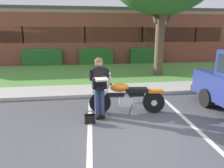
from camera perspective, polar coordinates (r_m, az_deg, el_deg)
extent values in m
plane|color=#4C4C51|center=(5.12, 7.91, -13.41)|extent=(140.00, 140.00, 0.00)
cube|color=#B7B2A8|center=(7.88, 1.82, -2.81)|extent=(60.00, 0.20, 0.12)
cube|color=#B7B2A8|center=(8.69, 0.85, -1.32)|extent=(60.00, 1.50, 0.08)
cube|color=#518E3D|center=(12.34, -1.89, 3.27)|extent=(60.00, 6.05, 0.06)
cube|color=silver|center=(5.12, -6.14, -13.28)|extent=(0.31, 4.40, 0.01)
cube|color=silver|center=(5.82, 21.51, -10.74)|extent=(0.31, 4.40, 0.01)
cylinder|color=black|center=(6.17, -3.31, -5.15)|extent=(0.65, 0.17, 0.64)
cylinder|color=silver|center=(6.17, -3.31, -5.15)|extent=(0.19, 0.14, 0.18)
cylinder|color=black|center=(6.33, 11.38, -4.90)|extent=(0.66, 0.25, 0.64)
cylinder|color=silver|center=(6.33, 11.38, -4.90)|extent=(0.20, 0.22, 0.18)
cube|color=silver|center=(6.06, -3.35, -2.03)|extent=(0.45, 0.19, 0.06)
cube|color=orange|center=(6.24, 11.97, -1.94)|extent=(0.46, 0.25, 0.08)
cylinder|color=silver|center=(6.01, -2.06, -2.89)|extent=(0.31, 0.08, 0.58)
cylinder|color=silver|center=(6.16, -2.06, -2.45)|extent=(0.31, 0.08, 0.58)
sphere|color=silver|center=(6.01, -1.74, -0.30)|extent=(0.17, 0.17, 0.17)
cylinder|color=silver|center=(5.99, -0.41, 0.82)|extent=(0.11, 0.72, 0.03)
cylinder|color=black|center=(5.64, -0.32, -0.02)|extent=(0.05, 0.10, 0.04)
cylinder|color=black|center=(6.34, -0.49, 1.57)|extent=(0.05, 0.10, 0.04)
sphere|color=silver|center=(5.66, -0.54, 1.70)|extent=(0.08, 0.08, 0.08)
sphere|color=silver|center=(6.24, -0.67, 2.88)|extent=(0.08, 0.08, 0.08)
cube|color=#B2BCC6|center=(5.96, -1.18, 1.75)|extent=(0.18, 0.37, 0.35)
cube|color=black|center=(6.12, 3.71, -2.95)|extent=(1.10, 0.22, 0.10)
ellipsoid|color=orange|center=(6.05, 2.14, -0.98)|extent=(0.59, 0.38, 0.26)
cube|color=black|center=(6.12, 6.80, -1.66)|extent=(0.67, 0.35, 0.12)
cube|color=silver|center=(6.19, 3.95, -4.72)|extent=(0.42, 0.28, 0.28)
cylinder|color=silver|center=(6.13, 3.66, -3.31)|extent=(0.19, 0.14, 0.21)
cylinder|color=silver|center=(6.14, 4.30, -3.30)|extent=(0.19, 0.14, 0.21)
cylinder|color=silver|center=(6.40, 7.13, -5.10)|extent=(0.61, 0.15, 0.08)
cylinder|color=silver|center=(6.43, 8.89, -5.06)|extent=(0.61, 0.15, 0.08)
cylinder|color=black|center=(6.12, 5.20, -7.04)|extent=(0.13, 0.11, 0.30)
cube|color=black|center=(5.90, -2.69, -8.88)|extent=(0.13, 0.25, 0.10)
cube|color=black|center=(5.88, -4.04, -8.99)|extent=(0.13, 0.25, 0.10)
cylinder|color=navy|center=(5.78, -2.77, -5.33)|extent=(0.14, 0.14, 0.86)
cylinder|color=navy|center=(5.76, -4.15, -5.44)|extent=(0.14, 0.14, 0.86)
cube|color=black|center=(5.57, -3.57, 1.61)|extent=(0.40, 0.26, 0.58)
cube|color=black|center=(5.52, -3.61, 4.34)|extent=(0.32, 0.23, 0.06)
sphere|color=#A87A5B|center=(5.50, -3.63, 5.78)|extent=(0.21, 0.21, 0.21)
sphere|color=brown|center=(5.51, -3.67, 6.11)|extent=(0.23, 0.23, 0.23)
cube|color=black|center=(5.51, -3.28, -1.22)|extent=(0.23, 0.12, 0.12)
cylinder|color=black|center=(5.45, -1.60, 1.55)|extent=(0.12, 0.35, 0.09)
cylinder|color=black|center=(5.39, -4.93, 1.36)|extent=(0.12, 0.35, 0.09)
cylinder|color=black|center=(5.58, -1.32, 2.69)|extent=(0.10, 0.10, 0.28)
cylinder|color=black|center=(5.50, -5.80, 2.45)|extent=(0.10, 0.10, 0.28)
cube|color=beige|center=(5.28, -2.97, 1.35)|extent=(0.35, 0.35, 0.05)
cube|color=black|center=(5.57, -6.11, -9.60)|extent=(0.28, 0.12, 0.24)
cube|color=black|center=(5.53, -6.13, -8.67)|extent=(0.28, 0.13, 0.04)
torus|color=black|center=(5.52, -6.15, -8.27)|extent=(0.20, 0.02, 0.20)
cube|color=black|center=(8.52, 26.72, -0.67)|extent=(1.90, 0.14, 0.20)
cylinder|color=black|center=(7.32, 24.79, -3.52)|extent=(0.25, 0.60, 0.60)
cylinder|color=brown|center=(11.59, 12.99, 10.81)|extent=(0.48, 0.48, 3.50)
cylinder|color=brown|center=(11.83, 16.15, 18.74)|extent=(0.17, 1.25, 1.33)
cylinder|color=brown|center=(11.47, 11.45, 18.35)|extent=(0.17, 0.93, 1.00)
cube|color=#286028|center=(15.81, -18.51, 6.86)|extent=(2.74, 0.90, 1.10)
ellipsoid|color=#286028|center=(15.76, -18.67, 8.84)|extent=(2.61, 0.84, 0.28)
cube|color=#286028|center=(15.59, -4.41, 7.45)|extent=(2.49, 0.90, 1.10)
ellipsoid|color=#286028|center=(15.54, -4.45, 9.47)|extent=(2.36, 0.84, 0.28)
cube|color=#286028|center=(16.30, 9.29, 7.60)|extent=(2.52, 0.90, 1.10)
ellipsoid|color=#286028|center=(16.25, 9.36, 9.53)|extent=(2.40, 0.84, 0.28)
cube|color=brown|center=(21.00, -7.72, 12.97)|extent=(25.39, 10.91, 3.94)
cube|color=#998466|center=(15.65, -7.72, 19.40)|extent=(25.39, 0.10, 0.24)
cube|color=#4C4742|center=(21.07, -7.92, 18.61)|extent=(25.64, 11.02, 0.20)
cube|color=#1E282D|center=(15.58, -7.51, 13.34)|extent=(21.58, 0.06, 1.10)
cube|color=brown|center=(16.09, -23.44, 12.35)|extent=(0.08, 0.04, 1.20)
cube|color=brown|center=(15.57, -7.51, 13.34)|extent=(0.08, 0.04, 1.20)
cube|color=brown|center=(16.22, 8.35, 13.34)|extent=(0.08, 0.04, 1.20)
cube|color=brown|center=(17.91, 22.05, 12.55)|extent=(0.08, 0.04, 1.20)
cube|color=#473323|center=(16.51, 10.76, 9.37)|extent=(1.00, 0.08, 2.10)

